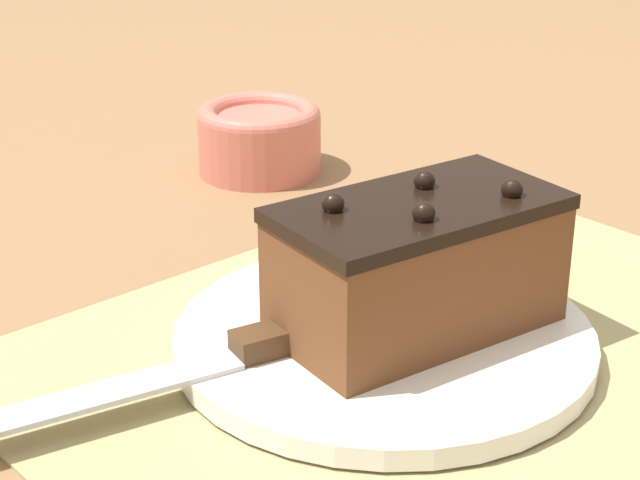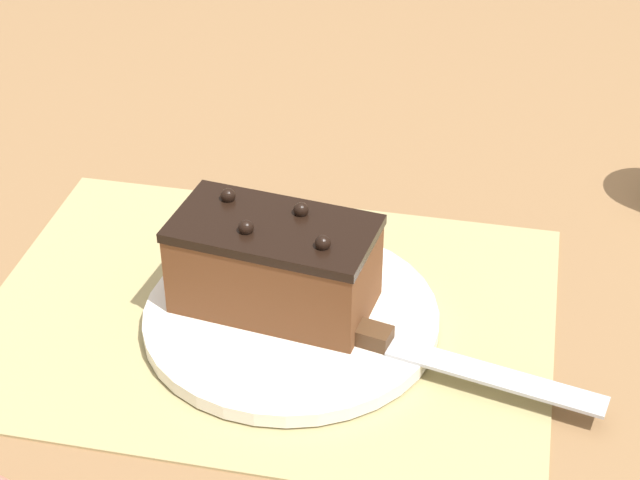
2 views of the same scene
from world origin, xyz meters
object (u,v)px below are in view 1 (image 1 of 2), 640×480
Objects in this scene: cake_plate at (384,339)px; small_bowl at (259,137)px; chocolate_cake at (421,266)px; serving_knife at (232,353)px.

cake_plate is 0.32m from small_bowl.
serving_knife is (-0.10, 0.04, -0.03)m from chocolate_cake.
serving_knife is at bearing 158.41° from chocolate_cake.
chocolate_cake is at bearing -99.20° from serving_knife.
serving_knife is (-0.09, 0.03, 0.01)m from cake_plate.
cake_plate is at bearing -116.31° from small_bowl.
chocolate_cake is 0.32m from small_bowl.
serving_knife is at bearing 162.09° from cake_plate.
small_bowl is at bearing -28.93° from serving_knife.
chocolate_cake is 0.11m from serving_knife.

